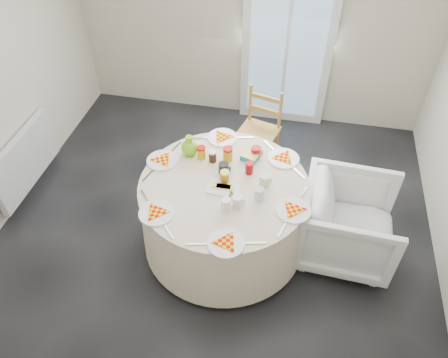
% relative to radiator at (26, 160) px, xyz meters
% --- Properties ---
extents(floor, '(4.00, 4.00, 0.00)m').
position_rel_radiator_xyz_m(floor, '(1.94, -0.20, -0.38)').
color(floor, black).
rests_on(floor, ground).
extents(wall_back, '(4.00, 0.02, 2.60)m').
position_rel_radiator_xyz_m(wall_back, '(1.94, 1.80, 0.92)').
color(wall_back, '#BCB5A3').
rests_on(wall_back, floor).
extents(glass_door, '(1.00, 0.08, 2.10)m').
position_rel_radiator_xyz_m(glass_door, '(2.34, 1.75, 0.67)').
color(glass_door, silver).
rests_on(glass_door, floor).
extents(radiator, '(0.07, 1.00, 0.55)m').
position_rel_radiator_xyz_m(radiator, '(0.00, 0.00, 0.00)').
color(radiator, silver).
rests_on(radiator, floor).
extents(table, '(1.43, 1.43, 0.72)m').
position_rel_radiator_xyz_m(table, '(2.05, -0.29, -0.01)').
color(table, beige).
rests_on(table, floor).
extents(wooden_chair, '(0.47, 0.46, 0.87)m').
position_rel_radiator_xyz_m(wooden_chair, '(2.18, 0.85, 0.09)').
color(wooden_chair, '#A38034').
rests_on(wooden_chair, floor).
extents(armchair, '(0.77, 0.82, 0.80)m').
position_rel_radiator_xyz_m(armchair, '(3.11, -0.17, 0.01)').
color(armchair, silver).
rests_on(armchair, floor).
extents(place_settings, '(1.76, 1.76, 0.03)m').
position_rel_radiator_xyz_m(place_settings, '(2.05, -0.29, 0.39)').
color(place_settings, white).
rests_on(place_settings, table).
extents(jar_cluster, '(0.55, 0.43, 0.14)m').
position_rel_radiator_xyz_m(jar_cluster, '(2.00, -0.06, 0.44)').
color(jar_cluster, brown).
rests_on(jar_cluster, table).
extents(butter_tub, '(0.17, 0.14, 0.06)m').
position_rel_radiator_xyz_m(butter_tub, '(2.20, 0.05, 0.41)').
color(butter_tub, '#0A8099').
rests_on(butter_tub, table).
extents(green_pitcher, '(0.18, 0.18, 0.19)m').
position_rel_radiator_xyz_m(green_pitcher, '(1.69, 0.02, 0.49)').
color(green_pitcher, '#78BC1C').
rests_on(green_pitcher, table).
extents(cheese_platter, '(0.27, 0.19, 0.03)m').
position_rel_radiator_xyz_m(cheese_platter, '(2.05, -0.35, 0.39)').
color(cheese_platter, silver).
rests_on(cheese_platter, table).
extents(mugs_glasses, '(0.77, 0.77, 0.12)m').
position_rel_radiator_xyz_m(mugs_glasses, '(2.20, -0.28, 0.43)').
color(mugs_glasses, gray).
rests_on(mugs_glasses, table).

